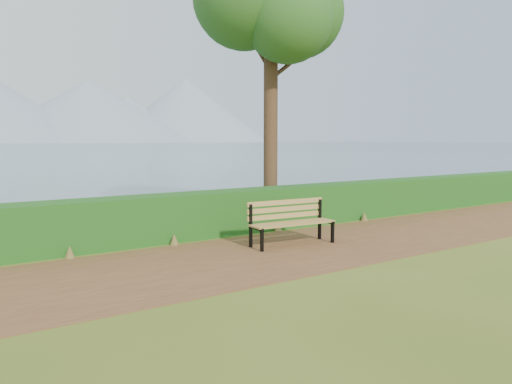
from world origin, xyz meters
TOP-DOWN VIEW (x-y plane):
  - ground at (0.00, 0.00)m, footprint 140.00×140.00m
  - path at (0.00, 0.30)m, footprint 40.00×3.40m
  - hedge at (0.00, 2.60)m, footprint 32.00×0.85m
  - bench at (0.94, 0.75)m, footprint 1.89×0.69m

SIDE VIEW (x-z plane):
  - ground at x=0.00m, z-range 0.00..0.00m
  - path at x=0.00m, z-range 0.00..0.01m
  - hedge at x=0.00m, z-range 0.00..1.00m
  - bench at x=0.94m, z-range 0.07..1.00m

